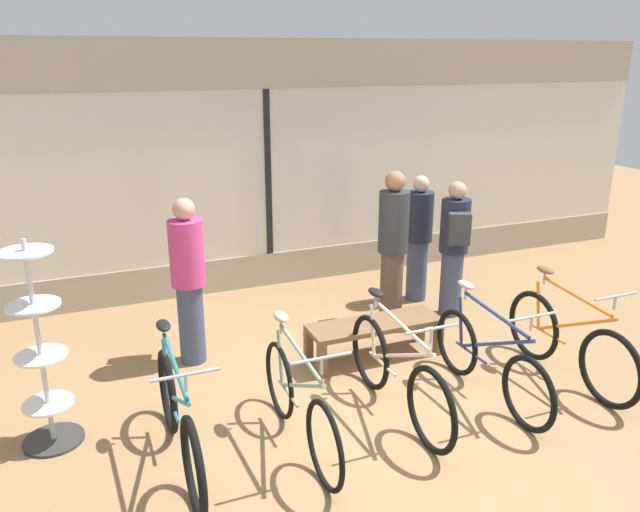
# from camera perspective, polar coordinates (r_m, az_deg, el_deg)

# --- Properties ---
(ground_plane) EXTENTS (24.00, 24.00, 0.00)m
(ground_plane) POSITION_cam_1_polar(r_m,az_deg,el_deg) (5.76, 6.20, -13.68)
(ground_plane) COLOR #99754C
(shop_back_wall) EXTENTS (12.00, 0.08, 3.20)m
(shop_back_wall) POSITION_cam_1_polar(r_m,az_deg,el_deg) (8.17, -4.84, 8.26)
(shop_back_wall) COLOR #B2A893
(shop_back_wall) RESTS_ON ground_plane
(bicycle_far_left) EXTENTS (0.46, 1.77, 1.03)m
(bicycle_far_left) POSITION_cam_1_polar(r_m,az_deg,el_deg) (4.98, -12.80, -14.46)
(bicycle_far_left) COLOR black
(bicycle_far_left) RESTS_ON ground_plane
(bicycle_left) EXTENTS (0.46, 1.69, 1.02)m
(bicycle_left) POSITION_cam_1_polar(r_m,az_deg,el_deg) (5.07, -1.94, -13.33)
(bicycle_left) COLOR black
(bicycle_left) RESTS_ON ground_plane
(bicycle_center) EXTENTS (0.46, 1.78, 1.04)m
(bicycle_center) POSITION_cam_1_polar(r_m,az_deg,el_deg) (5.50, 7.08, -10.66)
(bicycle_center) COLOR black
(bicycle_center) RESTS_ON ground_plane
(bicycle_right) EXTENTS (0.46, 1.70, 1.01)m
(bicycle_right) POSITION_cam_1_polar(r_m,az_deg,el_deg) (5.92, 15.18, -9.27)
(bicycle_right) COLOR black
(bicycle_right) RESTS_ON ground_plane
(bicycle_far_right) EXTENTS (0.46, 1.72, 1.04)m
(bicycle_far_right) POSITION_cam_1_polar(r_m,az_deg,el_deg) (6.47, 21.75, -7.33)
(bicycle_far_right) COLOR black
(bicycle_far_right) RESTS_ON ground_plane
(accessory_rack) EXTENTS (0.48, 0.48, 1.73)m
(accessory_rack) POSITION_cam_1_polar(r_m,az_deg,el_deg) (5.41, -24.06, -8.95)
(accessory_rack) COLOR #333333
(accessory_rack) RESTS_ON ground_plane
(display_bench) EXTENTS (1.40, 0.44, 0.40)m
(display_bench) POSITION_cam_1_polar(r_m,az_deg,el_deg) (6.46, 5.01, -6.60)
(display_bench) COLOR brown
(display_bench) RESTS_ON ground_plane
(customer_near_rack) EXTENTS (0.41, 0.53, 1.71)m
(customer_near_rack) POSITION_cam_1_polar(r_m,az_deg,el_deg) (6.31, -11.95, -1.76)
(customer_near_rack) COLOR #424C6B
(customer_near_rack) RESTS_ON ground_plane
(customer_by_window) EXTENTS (0.46, 0.56, 1.63)m
(customer_by_window) POSITION_cam_1_polar(r_m,az_deg,el_deg) (7.47, 12.15, 0.97)
(customer_by_window) COLOR #424C6B
(customer_by_window) RESTS_ON ground_plane
(customer_mid_floor) EXTENTS (0.49, 0.56, 1.80)m
(customer_mid_floor) POSITION_cam_1_polar(r_m,az_deg,el_deg) (7.10, 6.68, 1.20)
(customer_mid_floor) COLOR brown
(customer_mid_floor) RESTS_ON ground_plane
(customer_near_bench) EXTENTS (0.39, 0.39, 1.61)m
(customer_near_bench) POSITION_cam_1_polar(r_m,az_deg,el_deg) (7.90, 8.99, 1.80)
(customer_near_bench) COLOR #424C6B
(customer_near_bench) RESTS_ON ground_plane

